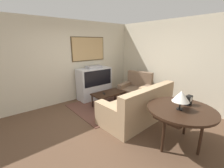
{
  "coord_description": "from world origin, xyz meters",
  "views": [
    {
      "loc": [
        -2.01,
        -2.64,
        2.0
      ],
      "look_at": [
        0.82,
        0.77,
        0.75
      ],
      "focal_mm": 24.0,
      "sensor_mm": 36.0,
      "label": 1
    }
  ],
  "objects_px": {
    "coffee_table": "(109,94)",
    "armchair": "(136,91)",
    "console_table": "(181,111)",
    "table_lamp": "(181,96)",
    "tv": "(94,83)",
    "mantel_clock": "(189,100)",
    "couch": "(138,108)"
  },
  "relations": [
    {
      "from": "console_table",
      "to": "mantel_clock",
      "type": "relative_size",
      "value": 6.51
    },
    {
      "from": "console_table",
      "to": "mantel_clock",
      "type": "xyz_separation_m",
      "value": [
        0.27,
        0.0,
        0.16
      ]
    },
    {
      "from": "couch",
      "to": "armchair",
      "type": "distance_m",
      "value": 1.44
    },
    {
      "from": "coffee_table",
      "to": "table_lamp",
      "type": "xyz_separation_m",
      "value": [
        -0.19,
        -2.38,
        0.65
      ]
    },
    {
      "from": "coffee_table",
      "to": "couch",
      "type": "bearing_deg",
      "value": -88.72
    },
    {
      "from": "mantel_clock",
      "to": "table_lamp",
      "type": "bearing_deg",
      "value": 179.83
    },
    {
      "from": "coffee_table",
      "to": "table_lamp",
      "type": "height_order",
      "value": "table_lamp"
    },
    {
      "from": "tv",
      "to": "armchair",
      "type": "distance_m",
      "value": 1.51
    },
    {
      "from": "console_table",
      "to": "table_lamp",
      "type": "xyz_separation_m",
      "value": [
        -0.07,
        0.0,
        0.33
      ]
    },
    {
      "from": "table_lamp",
      "to": "mantel_clock",
      "type": "distance_m",
      "value": 0.38
    },
    {
      "from": "armchair",
      "to": "mantel_clock",
      "type": "relative_size",
      "value": 5.81
    },
    {
      "from": "armchair",
      "to": "coffee_table",
      "type": "distance_m",
      "value": 1.09
    },
    {
      "from": "tv",
      "to": "mantel_clock",
      "type": "height_order",
      "value": "tv"
    },
    {
      "from": "mantel_clock",
      "to": "tv",
      "type": "bearing_deg",
      "value": 92.11
    },
    {
      "from": "coffee_table",
      "to": "mantel_clock",
      "type": "height_order",
      "value": "mantel_clock"
    },
    {
      "from": "coffee_table",
      "to": "armchair",
      "type": "bearing_deg",
      "value": -11.01
    },
    {
      "from": "mantel_clock",
      "to": "console_table",
      "type": "bearing_deg",
      "value": -179.88
    },
    {
      "from": "coffee_table",
      "to": "mantel_clock",
      "type": "relative_size",
      "value": 5.42
    },
    {
      "from": "coffee_table",
      "to": "mantel_clock",
      "type": "distance_m",
      "value": 2.44
    },
    {
      "from": "couch",
      "to": "console_table",
      "type": "relative_size",
      "value": 1.6
    },
    {
      "from": "tv",
      "to": "couch",
      "type": "height_order",
      "value": "tv"
    },
    {
      "from": "couch",
      "to": "mantel_clock",
      "type": "distance_m",
      "value": 1.31
    },
    {
      "from": "armchair",
      "to": "console_table",
      "type": "relative_size",
      "value": 0.89
    },
    {
      "from": "armchair",
      "to": "console_table",
      "type": "bearing_deg",
      "value": -43.55
    },
    {
      "from": "coffee_table",
      "to": "console_table",
      "type": "bearing_deg",
      "value": -92.84
    },
    {
      "from": "couch",
      "to": "mantel_clock",
      "type": "xyz_separation_m",
      "value": [
        0.13,
        -1.18,
        0.55
      ]
    },
    {
      "from": "tv",
      "to": "coffee_table",
      "type": "relative_size",
      "value": 1.15
    },
    {
      "from": "armchair",
      "to": "table_lamp",
      "type": "distance_m",
      "value": 2.62
    },
    {
      "from": "tv",
      "to": "console_table",
      "type": "xyz_separation_m",
      "value": [
        -0.15,
        -3.25,
        0.15
      ]
    },
    {
      "from": "tv",
      "to": "console_table",
      "type": "relative_size",
      "value": 0.96
    },
    {
      "from": "console_table",
      "to": "table_lamp",
      "type": "height_order",
      "value": "table_lamp"
    },
    {
      "from": "couch",
      "to": "tv",
      "type": "bearing_deg",
      "value": -92.83
    }
  ]
}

